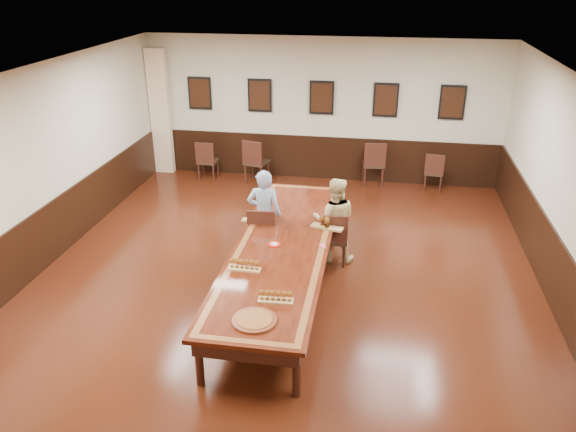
% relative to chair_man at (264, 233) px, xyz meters
% --- Properties ---
extents(floor, '(8.00, 10.00, 0.02)m').
position_rel_chair_man_xyz_m(floor, '(0.48, -0.86, -0.50)').
color(floor, black).
rests_on(floor, ground).
extents(ceiling, '(8.00, 10.00, 0.02)m').
position_rel_chair_man_xyz_m(ceiling, '(0.48, -0.86, 2.72)').
color(ceiling, white).
rests_on(ceiling, floor).
extents(wall_back, '(8.00, 0.02, 3.20)m').
position_rel_chair_man_xyz_m(wall_back, '(0.48, 4.15, 1.11)').
color(wall_back, beige).
rests_on(wall_back, floor).
extents(wall_left, '(0.02, 10.00, 3.20)m').
position_rel_chair_man_xyz_m(wall_left, '(-3.53, -0.86, 1.11)').
color(wall_left, beige).
rests_on(wall_left, floor).
extents(chair_man, '(0.48, 0.52, 0.98)m').
position_rel_chair_man_xyz_m(chair_man, '(0.00, 0.00, 0.00)').
color(chair_man, black).
rests_on(chair_man, floor).
extents(chair_woman, '(0.48, 0.51, 0.93)m').
position_rel_chair_man_xyz_m(chair_woman, '(1.17, 0.10, -0.02)').
color(chair_woman, black).
rests_on(chair_woman, floor).
extents(spare_chair_a, '(0.44, 0.48, 0.92)m').
position_rel_chair_man_xyz_m(spare_chair_a, '(-2.09, 3.64, -0.03)').
color(spare_chair_a, black).
rests_on(spare_chair_a, floor).
extents(spare_chair_b, '(0.58, 0.62, 1.02)m').
position_rel_chair_man_xyz_m(spare_chair_b, '(-0.93, 3.62, 0.02)').
color(spare_chair_b, black).
rests_on(spare_chair_b, floor).
extents(spare_chair_c, '(0.54, 0.57, 1.02)m').
position_rel_chair_man_xyz_m(spare_chair_c, '(1.70, 3.93, 0.02)').
color(spare_chair_c, black).
rests_on(spare_chair_c, floor).
extents(spare_chair_d, '(0.46, 0.49, 0.87)m').
position_rel_chair_man_xyz_m(spare_chair_d, '(3.04, 3.80, -0.06)').
color(spare_chair_d, black).
rests_on(spare_chair_d, floor).
extents(person_man, '(0.59, 0.40, 1.57)m').
position_rel_chair_man_xyz_m(person_man, '(-0.00, 0.10, 0.29)').
color(person_man, '#446BAB').
rests_on(person_man, floor).
extents(person_woman, '(0.77, 0.62, 1.46)m').
position_rel_chair_man_xyz_m(person_woman, '(1.16, 0.20, 0.24)').
color(person_woman, '#D9C688').
rests_on(person_woman, floor).
extents(pink_phone, '(0.12, 0.15, 0.01)m').
position_rel_chair_man_xyz_m(pink_phone, '(1.08, -0.80, 0.26)').
color(pink_phone, '#FE547A').
rests_on(pink_phone, conference_table).
extents(curtain, '(0.45, 0.18, 2.90)m').
position_rel_chair_man_xyz_m(curtain, '(-3.27, 3.96, 0.96)').
color(curtain, beige).
rests_on(curtain, floor).
extents(wainscoting, '(8.00, 10.00, 1.00)m').
position_rel_chair_man_xyz_m(wainscoting, '(0.48, -0.86, 0.01)').
color(wainscoting, black).
rests_on(wainscoting, floor).
extents(conference_table, '(1.40, 5.00, 0.76)m').
position_rel_chair_man_xyz_m(conference_table, '(0.48, -0.86, 0.12)').
color(conference_table, black).
rests_on(conference_table, floor).
extents(posters, '(6.14, 0.04, 0.74)m').
position_rel_chair_man_xyz_m(posters, '(0.48, 4.08, 1.41)').
color(posters, black).
rests_on(posters, wall_back).
extents(flight_a, '(0.42, 0.17, 0.15)m').
position_rel_chair_man_xyz_m(flight_a, '(-0.11, -0.13, 0.33)').
color(flight_a, '#AB8647').
rests_on(flight_a, conference_table).
extents(flight_b, '(0.54, 0.27, 0.19)m').
position_rel_chair_man_xyz_m(flight_b, '(1.06, -0.18, 0.35)').
color(flight_b, '#AB8647').
rests_on(flight_b, conference_table).
extents(flight_c, '(0.46, 0.16, 0.17)m').
position_rel_chair_man_xyz_m(flight_c, '(0.09, -1.70, 0.34)').
color(flight_c, '#AB8647').
rests_on(flight_c, conference_table).
extents(flight_d, '(0.45, 0.16, 0.17)m').
position_rel_chair_man_xyz_m(flight_d, '(0.67, -2.41, 0.34)').
color(flight_d, '#AB8647').
rests_on(flight_d, conference_table).
extents(red_plate_grp, '(0.19, 0.19, 0.02)m').
position_rel_chair_man_xyz_m(red_plate_grp, '(0.36, -0.90, 0.27)').
color(red_plate_grp, red).
rests_on(red_plate_grp, conference_table).
extents(carved_platter, '(0.64, 0.64, 0.04)m').
position_rel_chair_man_xyz_m(carved_platter, '(0.50, -2.87, 0.28)').
color(carved_platter, '#532010').
rests_on(carved_platter, conference_table).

